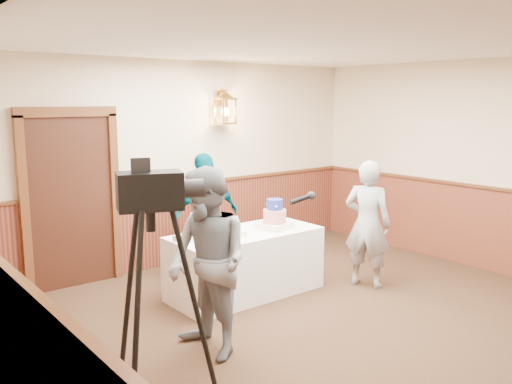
% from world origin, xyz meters
% --- Properties ---
extents(ground, '(7.00, 7.00, 0.00)m').
position_xyz_m(ground, '(0.00, 0.00, 0.00)').
color(ground, black).
rests_on(ground, ground).
extents(room_shell, '(6.02, 7.02, 2.81)m').
position_xyz_m(room_shell, '(-0.05, 0.45, 1.52)').
color(room_shell, beige).
rests_on(room_shell, ground).
extents(display_table, '(1.80, 0.80, 0.75)m').
position_xyz_m(display_table, '(-0.14, 1.90, 0.38)').
color(display_table, white).
rests_on(display_table, ground).
extents(tiered_cake, '(0.40, 0.40, 0.35)m').
position_xyz_m(tiered_cake, '(0.25, 1.83, 0.89)').
color(tiered_cake, '#F9E2BF').
rests_on(tiered_cake, display_table).
extents(sheet_cake_yellow, '(0.29, 0.22, 0.06)m').
position_xyz_m(sheet_cake_yellow, '(-0.39, 1.83, 0.78)').
color(sheet_cake_yellow, '#E9C68B').
rests_on(sheet_cake_yellow, display_table).
extents(sheet_cake_green, '(0.30, 0.26, 0.06)m').
position_xyz_m(sheet_cake_green, '(-0.86, 1.98, 0.78)').
color(sheet_cake_green, '#B3EEA8').
rests_on(sheet_cake_green, display_table).
extents(interviewer, '(1.49, 0.83, 1.70)m').
position_xyz_m(interviewer, '(-1.32, 0.89, 0.85)').
color(interviewer, slate).
rests_on(interviewer, ground).
extents(baker, '(0.57, 0.67, 1.56)m').
position_xyz_m(baker, '(1.20, 1.20, 0.78)').
color(baker, '#959499').
rests_on(baker, ground).
extents(assistant_p, '(0.95, 0.41, 1.61)m').
position_xyz_m(assistant_p, '(-0.12, 2.74, 0.80)').
color(assistant_p, '#004C60').
rests_on(assistant_p, ground).
extents(tv_camera_rig, '(0.70, 0.65, 1.79)m').
position_xyz_m(tv_camera_rig, '(-2.15, 0.33, 0.80)').
color(tv_camera_rig, black).
rests_on(tv_camera_rig, ground).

